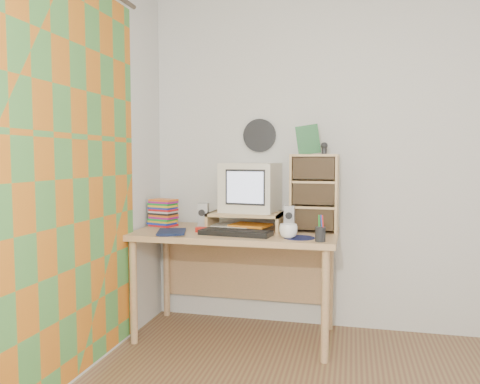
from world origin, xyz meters
The scene contains 20 objects.
back_wall centered at (0.00, 1.75, 1.25)m, with size 3.50×3.50×0.00m, color silver.
left_wall centered at (-1.75, 0.00, 1.25)m, with size 3.50×3.50×0.00m, color silver.
curtain centered at (-1.71, 0.48, 1.15)m, with size 2.20×2.20×0.00m, color orange.
wall_disc centered at (-0.93, 1.73, 1.43)m, with size 0.25×0.25×0.02m, color black.
desk centered at (-1.03, 1.44, 0.62)m, with size 1.40×0.70×0.75m.
monitor_riser centered at (-0.98, 1.48, 0.84)m, with size 0.52×0.30×0.12m.
crt_monitor centered at (-0.96, 1.53, 1.05)m, with size 0.37×0.37×0.35m, color silver.
speaker_left centered at (-1.28, 1.43, 0.84)m, with size 0.07×0.07×0.19m, color #A8A8AC.
speaker_right centered at (-0.65, 1.40, 0.84)m, with size 0.07×0.07×0.19m, color #A8A8AC.
keyboard centered at (-0.99, 1.22, 0.77)m, with size 0.48×0.16×0.03m, color black.
dvd_stack centered at (-1.62, 1.49, 0.88)m, with size 0.18×0.13×0.26m, color brown, non-canonical shape.
cd_rack centered at (-0.50, 1.49, 1.02)m, with size 0.32×0.17×0.54m, color tan.
mug centered at (-0.63, 1.18, 0.80)m, with size 0.12×0.12×0.09m, color white.
diary centered at (-1.51, 1.15, 0.77)m, with size 0.23×0.17×0.05m, color #0F193A.
mousepad centered at (-0.57, 1.20, 0.75)m, with size 0.20×0.20×0.00m, color #0F1235.
pen_cup centered at (-0.43, 1.11, 0.81)m, with size 0.06×0.06×0.13m, color black, non-canonical shape.
papers centered at (-1.02, 1.47, 0.77)m, with size 0.31×0.22×0.04m, color white, non-canonical shape.
red_box centered at (-1.25, 1.28, 0.77)m, with size 0.07×0.04×0.04m, color red.
game_box centered at (-0.54, 1.49, 1.39)m, with size 0.15×0.03×0.20m, color #175021.
webcam centered at (-0.43, 1.45, 1.33)m, with size 0.05×0.05×0.08m, color black, non-canonical shape.
Camera 1 is at (-0.24, -1.76, 1.26)m, focal length 35.00 mm.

